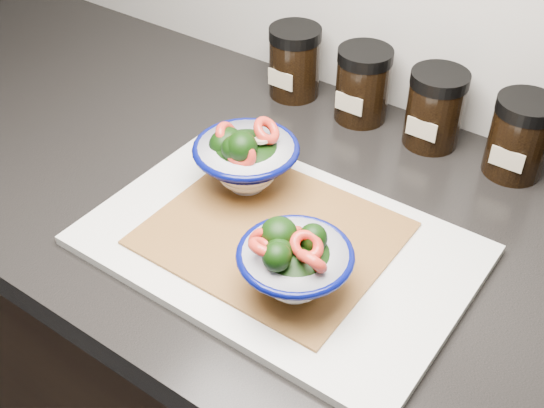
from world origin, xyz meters
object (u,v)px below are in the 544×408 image
Objects in this scene: cutting_board at (278,245)px; bowl_right at (293,263)px; bowl_left at (245,158)px; spice_jar_d at (520,137)px; spice_jar_a at (295,62)px; spice_jar_c at (435,109)px; spice_jar_b at (363,85)px.

cutting_board is 0.10m from bowl_right.
bowl_left is at bearing 147.49° from cutting_board.
spice_jar_d is at bearing 73.30° from bowl_right.
bowl_right is 0.45m from spice_jar_a.
bowl_right is 1.12× the size of spice_jar_a.
spice_jar_a is at bearing 180.00° from spice_jar_d.
bowl_left is 1.08× the size of bowl_right.
spice_jar_c is at bearing 60.29° from bowl_left.
spice_jar_c is (0.24, 0.00, 0.00)m from spice_jar_a.
spice_jar_d is (0.17, 0.31, 0.05)m from cutting_board.
spice_jar_b reaches higher than cutting_board.
spice_jar_b is at bearing 108.84° from bowl_right.
spice_jar_c reaches higher than cutting_board.
bowl_left is at bearing 142.40° from bowl_right.
bowl_left reaches higher than spice_jar_d.
spice_jar_a is 0.12m from spice_jar_b.
spice_jar_d is at bearing 0.00° from spice_jar_c.
cutting_board is at bearing -118.72° from spice_jar_d.
spice_jar_d reaches higher than bowl_right.
bowl_left is 0.27m from spice_jar_a.
bowl_right is 0.39m from spice_jar_b.
bowl_left reaches higher than bowl_right.
bowl_right is at bearing -88.37° from spice_jar_c.
spice_jar_a reaches higher than bowl_right.
cutting_board is at bearing -58.90° from spice_jar_a.
spice_jar_b is at bearing 102.06° from cutting_board.
spice_jar_d reaches higher than cutting_board.
spice_jar_a is (-0.19, 0.31, 0.05)m from cutting_board.
spice_jar_a is 1.00× the size of spice_jar_d.
spice_jar_d is at bearing 0.00° from spice_jar_b.
bowl_left is (-0.10, 0.06, 0.05)m from cutting_board.
cutting_board is at bearing -77.94° from spice_jar_b.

